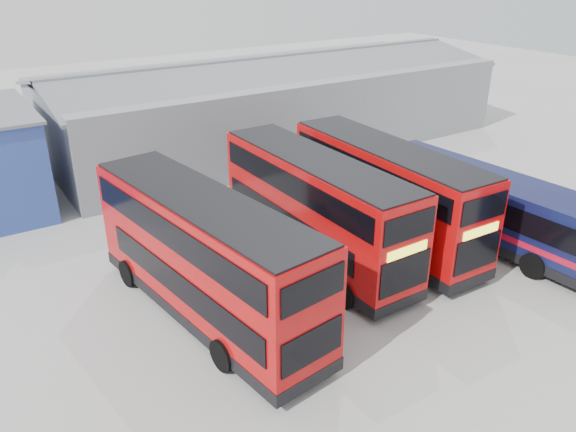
{
  "coord_description": "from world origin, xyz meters",
  "views": [
    {
      "loc": [
        -12.19,
        -12.71,
        11.87
      ],
      "look_at": [
        -0.71,
        4.92,
        2.1
      ],
      "focal_mm": 35.0,
      "sensor_mm": 36.0,
      "label": 1
    }
  ],
  "objects_px": {
    "double_decker_left": "(205,260)",
    "double_decker_centre": "(316,210)",
    "single_decker_blue": "(488,209)",
    "maintenance_shed": "(275,104)",
    "double_decker_right": "(385,195)"
  },
  "relations": [
    {
      "from": "maintenance_shed",
      "to": "double_decker_right",
      "type": "bearing_deg",
      "value": -104.51
    },
    {
      "from": "single_decker_blue",
      "to": "double_decker_left",
      "type": "bearing_deg",
      "value": -9.44
    },
    {
      "from": "maintenance_shed",
      "to": "double_decker_left",
      "type": "distance_m",
      "value": 21.53
    },
    {
      "from": "double_decker_left",
      "to": "single_decker_blue",
      "type": "height_order",
      "value": "double_decker_left"
    },
    {
      "from": "maintenance_shed",
      "to": "double_decker_right",
      "type": "distance_m",
      "value": 16.37
    },
    {
      "from": "maintenance_shed",
      "to": "double_decker_left",
      "type": "height_order",
      "value": "maintenance_shed"
    },
    {
      "from": "double_decker_right",
      "to": "double_decker_left",
      "type": "bearing_deg",
      "value": -171.76
    },
    {
      "from": "double_decker_left",
      "to": "double_decker_centre",
      "type": "xyz_separation_m",
      "value": [
        5.72,
        1.43,
        -0.06
      ]
    },
    {
      "from": "double_decker_left",
      "to": "double_decker_centre",
      "type": "distance_m",
      "value": 5.9
    },
    {
      "from": "double_decker_centre",
      "to": "single_decker_blue",
      "type": "relative_size",
      "value": 0.92
    },
    {
      "from": "double_decker_left",
      "to": "single_decker_blue",
      "type": "distance_m",
      "value": 13.32
    },
    {
      "from": "maintenance_shed",
      "to": "single_decker_blue",
      "type": "relative_size",
      "value": 2.62
    },
    {
      "from": "single_decker_blue",
      "to": "double_decker_right",
      "type": "bearing_deg",
      "value": -35.15
    },
    {
      "from": "double_decker_centre",
      "to": "single_decker_blue",
      "type": "height_order",
      "value": "double_decker_centre"
    },
    {
      "from": "double_decker_left",
      "to": "double_decker_right",
      "type": "height_order",
      "value": "double_decker_left"
    }
  ]
}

